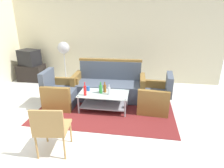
% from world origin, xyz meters
% --- Properties ---
extents(ground_plane, '(14.00, 14.00, 0.00)m').
position_xyz_m(ground_plane, '(0.00, 0.00, 0.00)').
color(ground_plane, white).
extents(wall_back, '(6.52, 0.12, 2.80)m').
position_xyz_m(wall_back, '(0.00, 3.06, 1.40)').
color(wall_back, beige).
rests_on(wall_back, ground).
extents(rug, '(3.04, 2.01, 0.01)m').
position_xyz_m(rug, '(0.14, 0.98, 0.01)').
color(rug, maroon).
rests_on(rug, ground).
extents(couch, '(1.82, 0.80, 0.96)m').
position_xyz_m(couch, '(0.10, 1.59, 0.32)').
color(couch, '#4C5666').
rests_on(couch, rug).
extents(armchair_left, '(0.72, 0.78, 0.85)m').
position_xyz_m(armchair_left, '(-0.97, 0.97, 0.29)').
color(armchair_left, '#4C5666').
rests_on(armchair_left, rug).
extents(armchair_right, '(0.74, 0.80, 0.85)m').
position_xyz_m(armchair_right, '(1.24, 1.11, 0.29)').
color(armchair_right, '#4C5666').
rests_on(armchair_right, rug).
extents(coffee_table, '(1.10, 0.60, 0.40)m').
position_xyz_m(coffee_table, '(0.10, 0.90, 0.27)').
color(coffee_table, silver).
rests_on(coffee_table, rug).
extents(bottle_green, '(0.08, 0.08, 0.26)m').
position_xyz_m(bottle_green, '(0.03, 0.91, 0.51)').
color(bottle_green, '#2D8C38').
rests_on(bottle_green, coffee_table).
extents(bottle_clear, '(0.06, 0.06, 0.23)m').
position_xyz_m(bottle_clear, '(0.23, 0.87, 0.50)').
color(bottle_clear, silver).
rests_on(bottle_clear, coffee_table).
extents(bottle_red, '(0.06, 0.06, 0.30)m').
position_xyz_m(bottle_red, '(-0.28, 0.74, 0.52)').
color(bottle_red, red).
rests_on(bottle_red, coffee_table).
extents(bottle_brown, '(0.07, 0.07, 0.24)m').
position_xyz_m(bottle_brown, '(0.11, 0.98, 0.50)').
color(bottle_brown, brown).
rests_on(bottle_brown, coffee_table).
extents(cup, '(0.08, 0.08, 0.10)m').
position_xyz_m(cup, '(-0.29, 1.01, 0.46)').
color(cup, '#2659A5').
rests_on(cup, coffee_table).
extents(tv_stand, '(0.80, 0.50, 0.52)m').
position_xyz_m(tv_stand, '(-2.61, 2.55, 0.26)').
color(tv_stand, black).
rests_on(tv_stand, ground).
extents(television, '(0.70, 0.59, 0.48)m').
position_xyz_m(television, '(-2.61, 2.55, 0.76)').
color(television, black).
rests_on(television, tv_stand).
extents(pedestal_fan, '(0.36, 0.36, 1.27)m').
position_xyz_m(pedestal_fan, '(-1.47, 2.60, 1.01)').
color(pedestal_fan, '#2D2D33').
rests_on(pedestal_fan, ground).
extents(wicker_chair, '(0.54, 0.54, 0.84)m').
position_xyz_m(wicker_chair, '(-0.40, -0.66, 0.49)').
color(wicker_chair, '#AD844C').
rests_on(wicker_chair, ground).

